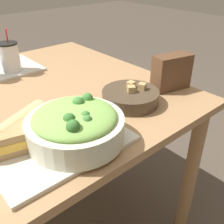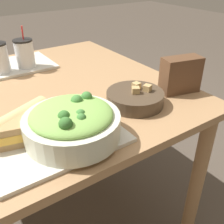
{
  "view_description": "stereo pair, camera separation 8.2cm",
  "coord_description": "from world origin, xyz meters",
  "px_view_note": "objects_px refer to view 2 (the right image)",
  "views": [
    {
      "loc": [
        -0.36,
        -0.9,
        1.19
      ],
      "look_at": [
        0.11,
        -0.37,
        0.77
      ],
      "focal_mm": 42.0,
      "sensor_mm": 36.0,
      "label": 1
    },
    {
      "loc": [
        -0.29,
        -0.95,
        1.19
      ],
      "look_at": [
        0.11,
        -0.37,
        0.77
      ],
      "focal_mm": 42.0,
      "sensor_mm": 36.0,
      "label": 2
    }
  ],
  "objects_px": {
    "sandwich_near": "(13,132)",
    "chip_bag": "(181,75)",
    "soup_bowl": "(135,97)",
    "baguette_near": "(24,118)",
    "drink_cup_red": "(25,54)",
    "salad_bowl": "(72,122)"
  },
  "relations": [
    {
      "from": "sandwich_near",
      "to": "chip_bag",
      "type": "relative_size",
      "value": 1.01
    },
    {
      "from": "soup_bowl",
      "to": "baguette_near",
      "type": "xyz_separation_m",
      "value": [
        -0.39,
        0.06,
        0.02
      ]
    },
    {
      "from": "soup_bowl",
      "to": "baguette_near",
      "type": "height_order",
      "value": "baguette_near"
    },
    {
      "from": "baguette_near",
      "to": "chip_bag",
      "type": "xyz_separation_m",
      "value": [
        0.6,
        -0.07,
        0.02
      ]
    },
    {
      "from": "drink_cup_red",
      "to": "salad_bowl",
      "type": "bearing_deg",
      "value": -97.1
    },
    {
      "from": "baguette_near",
      "to": "soup_bowl",
      "type": "bearing_deg",
      "value": -123.51
    },
    {
      "from": "soup_bowl",
      "to": "sandwich_near",
      "type": "xyz_separation_m",
      "value": [
        -0.43,
        0.0,
        0.02
      ]
    },
    {
      "from": "chip_bag",
      "to": "salad_bowl",
      "type": "bearing_deg",
      "value": -159.69
    },
    {
      "from": "soup_bowl",
      "to": "sandwich_near",
      "type": "height_order",
      "value": "sandwich_near"
    },
    {
      "from": "baguette_near",
      "to": "drink_cup_red",
      "type": "relative_size",
      "value": 0.99
    },
    {
      "from": "soup_bowl",
      "to": "baguette_near",
      "type": "distance_m",
      "value": 0.39
    },
    {
      "from": "chip_bag",
      "to": "drink_cup_red",
      "type": "bearing_deg",
      "value": 139.68
    },
    {
      "from": "baguette_near",
      "to": "drink_cup_red",
      "type": "distance_m",
      "value": 0.54
    },
    {
      "from": "drink_cup_red",
      "to": "chip_bag",
      "type": "distance_m",
      "value": 0.72
    },
    {
      "from": "sandwich_near",
      "to": "chip_bag",
      "type": "xyz_separation_m",
      "value": [
        0.65,
        -0.02,
        0.03
      ]
    },
    {
      "from": "sandwich_near",
      "to": "baguette_near",
      "type": "xyz_separation_m",
      "value": [
        0.05,
        0.05,
        0.0
      ]
    },
    {
      "from": "salad_bowl",
      "to": "sandwich_near",
      "type": "relative_size",
      "value": 1.65
    },
    {
      "from": "chip_bag",
      "to": "sandwich_near",
      "type": "bearing_deg",
      "value": -167.75
    },
    {
      "from": "sandwich_near",
      "to": "drink_cup_red",
      "type": "distance_m",
      "value": 0.61
    },
    {
      "from": "soup_bowl",
      "to": "salad_bowl",
      "type": "bearing_deg",
      "value": -166.1
    },
    {
      "from": "baguette_near",
      "to": "drink_cup_red",
      "type": "height_order",
      "value": "drink_cup_red"
    },
    {
      "from": "salad_bowl",
      "to": "drink_cup_red",
      "type": "bearing_deg",
      "value": 82.9
    }
  ]
}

